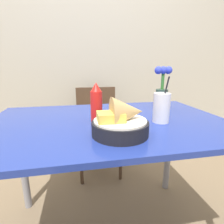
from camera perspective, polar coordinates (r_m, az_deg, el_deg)
wall_window at (r=1.99m, az=-7.09°, el=22.08°), size 7.00×0.06×2.60m
dining_table at (r=0.96m, az=-1.06°, el=-8.42°), size 1.26×0.81×0.77m
chair_far_window at (r=1.78m, az=-4.83°, el=-3.06°), size 0.40×0.40×0.84m
food_basket at (r=0.72m, az=3.30°, el=-3.04°), size 0.24×0.24×0.16m
ketchup_bottle at (r=0.88m, az=-5.11°, el=2.91°), size 0.06×0.06×0.20m
drink_cup at (r=0.91m, az=15.81°, el=1.07°), size 0.08×0.08×0.23m
flower_vase at (r=1.22m, az=16.03°, el=7.10°), size 0.12×0.08×0.28m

